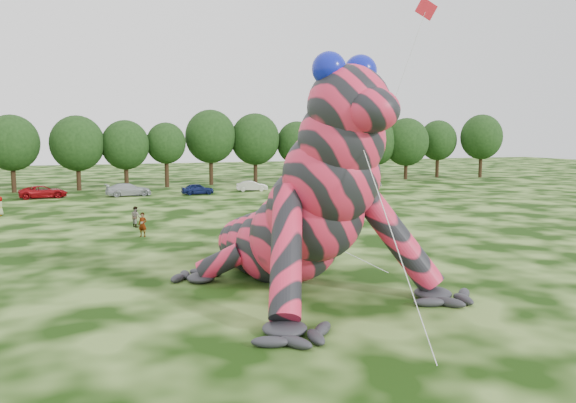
{
  "coord_description": "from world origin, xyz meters",
  "views": [
    {
      "loc": [
        -9.52,
        -19.08,
        7.19
      ],
      "look_at": [
        -0.49,
        5.58,
        4.0
      ],
      "focal_mm": 35.0,
      "sensor_mm": 36.0,
      "label": 1
    }
  ],
  "objects_px": {
    "tree_13": "(343,148)",
    "car_7": "(367,182)",
    "tree_14": "(375,150)",
    "spectator_3": "(354,195)",
    "tree_17": "(481,146)",
    "tree_6": "(12,154)",
    "tree_7": "(78,153)",
    "tree_9": "(166,155)",
    "car_2": "(43,192)",
    "tree_16": "(438,149)",
    "spectator_2": "(343,197)",
    "spectator_5": "(316,216)",
    "car_4": "(198,189)",
    "car_6": "(326,183)",
    "spectator_0": "(143,225)",
    "tree_11": "(255,149)",
    "spectator_4": "(0,206)",
    "tree_10": "(211,147)",
    "tree_12": "(297,152)",
    "car_3": "(128,190)",
    "flying_kite": "(420,27)",
    "tree_15": "(406,149)",
    "car_5": "(252,186)",
    "inflatable_gecko": "(277,174)"
  },
  "relations": [
    {
      "from": "tree_10",
      "to": "car_4",
      "type": "xyz_separation_m",
      "value": [
        -4.24,
        -11.78,
        -4.6
      ]
    },
    {
      "from": "spectator_0",
      "to": "tree_10",
      "type": "bearing_deg",
      "value": 105.12
    },
    {
      "from": "tree_14",
      "to": "tree_13",
      "type": "bearing_deg",
      "value": -165.85
    },
    {
      "from": "spectator_3",
      "to": "spectator_0",
      "type": "xyz_separation_m",
      "value": [
        -22.46,
        -11.79,
        -0.07
      ]
    },
    {
      "from": "tree_11",
      "to": "spectator_2",
      "type": "distance_m",
      "value": 26.9
    },
    {
      "from": "flying_kite",
      "to": "tree_14",
      "type": "distance_m",
      "value": 54.86
    },
    {
      "from": "tree_10",
      "to": "tree_16",
      "type": "height_order",
      "value": "tree_10"
    },
    {
      "from": "tree_16",
      "to": "spectator_2",
      "type": "relative_size",
      "value": 5.39
    },
    {
      "from": "car_4",
      "to": "car_6",
      "type": "distance_m",
      "value": 17.77
    },
    {
      "from": "tree_16",
      "to": "spectator_4",
      "type": "distance_m",
      "value": 66.49
    },
    {
      "from": "tree_16",
      "to": "car_2",
      "type": "xyz_separation_m",
      "value": [
        -59.26,
        -10.52,
        -3.98
      ]
    },
    {
      "from": "tree_9",
      "to": "tree_11",
      "type": "height_order",
      "value": "tree_11"
    },
    {
      "from": "flying_kite",
      "to": "spectator_0",
      "type": "bearing_deg",
      "value": 145.06
    },
    {
      "from": "tree_14",
      "to": "tree_17",
      "type": "bearing_deg",
      "value": -6.36
    },
    {
      "from": "car_4",
      "to": "spectator_0",
      "type": "xyz_separation_m",
      "value": [
        -8.92,
        -25.99,
        0.2
      ]
    },
    {
      "from": "tree_15",
      "to": "tree_16",
      "type": "height_order",
      "value": "tree_15"
    },
    {
      "from": "tree_13",
      "to": "tree_14",
      "type": "xyz_separation_m",
      "value": [
        6.33,
        1.6,
        -0.36
      ]
    },
    {
      "from": "tree_13",
      "to": "car_7",
      "type": "xyz_separation_m",
      "value": [
        -0.49,
        -8.64,
        -4.44
      ]
    },
    {
      "from": "tree_14",
      "to": "spectator_5",
      "type": "xyz_separation_m",
      "value": [
        -26.37,
        -38.66,
        -3.82
      ]
    },
    {
      "from": "tree_15",
      "to": "car_5",
      "type": "relative_size",
      "value": 2.47
    },
    {
      "from": "tree_13",
      "to": "tree_7",
      "type": "bearing_deg",
      "value": -179.5
    },
    {
      "from": "spectator_2",
      "to": "spectator_0",
      "type": "bearing_deg",
      "value": -101.17
    },
    {
      "from": "tree_14",
      "to": "car_2",
      "type": "xyz_separation_m",
      "value": [
        -47.27,
        -9.87,
        -3.99
      ]
    },
    {
      "from": "car_2",
      "to": "car_4",
      "type": "height_order",
      "value": "car_2"
    },
    {
      "from": "tree_6",
      "to": "tree_7",
      "type": "relative_size",
      "value": 1.0
    },
    {
      "from": "car_2",
      "to": "spectator_2",
      "type": "relative_size",
      "value": 2.93
    },
    {
      "from": "tree_12",
      "to": "car_2",
      "type": "height_order",
      "value": "tree_12"
    },
    {
      "from": "spectator_4",
      "to": "spectator_5",
      "type": "bearing_deg",
      "value": 56.71
    },
    {
      "from": "tree_9",
      "to": "tree_14",
      "type": "height_order",
      "value": "tree_14"
    },
    {
      "from": "tree_16",
      "to": "spectator_5",
      "type": "distance_m",
      "value": 55.05
    },
    {
      "from": "spectator_2",
      "to": "car_4",
      "type": "bearing_deg",
      "value": 179.1
    },
    {
      "from": "tree_12",
      "to": "spectator_0",
      "type": "height_order",
      "value": "tree_12"
    },
    {
      "from": "tree_9",
      "to": "car_2",
      "type": "xyz_separation_m",
      "value": [
        -14.88,
        -8.49,
        -3.63
      ]
    },
    {
      "from": "tree_14",
      "to": "tree_16",
      "type": "relative_size",
      "value": 1.0
    },
    {
      "from": "tree_6",
      "to": "car_7",
      "type": "xyz_separation_m",
      "value": [
        44.2,
        -8.2,
        -4.12
      ]
    },
    {
      "from": "flying_kite",
      "to": "tree_16",
      "type": "xyz_separation_m",
      "value": [
        35.98,
        49.2,
        -8.73
      ]
    },
    {
      "from": "tree_11",
      "to": "car_4",
      "type": "xyz_separation_m",
      "value": [
        -10.63,
        -11.4,
        -4.38
      ]
    },
    {
      "from": "tree_11",
      "to": "car_2",
      "type": "relative_size",
      "value": 1.97
    },
    {
      "from": "tree_16",
      "to": "car_2",
      "type": "distance_m",
      "value": 60.32
    },
    {
      "from": "tree_9",
      "to": "car_3",
      "type": "height_order",
      "value": "tree_9"
    },
    {
      "from": "flying_kite",
      "to": "tree_14",
      "type": "relative_size",
      "value": 1.64
    },
    {
      "from": "tree_14",
      "to": "spectator_5",
      "type": "bearing_deg",
      "value": -124.3
    },
    {
      "from": "tree_16",
      "to": "car_7",
      "type": "bearing_deg",
      "value": -149.93
    },
    {
      "from": "spectator_3",
      "to": "tree_17",
      "type": "bearing_deg",
      "value": -114.5
    },
    {
      "from": "tree_11",
      "to": "tree_6",
      "type": "bearing_deg",
      "value": -177.24
    },
    {
      "from": "tree_7",
      "to": "car_2",
      "type": "bearing_deg",
      "value": -115.14
    },
    {
      "from": "spectator_2",
      "to": "car_6",
      "type": "bearing_deg",
      "value": 122.67
    },
    {
      "from": "tree_9",
      "to": "tree_15",
      "type": "relative_size",
      "value": 0.9
    },
    {
      "from": "inflatable_gecko",
      "to": "tree_15",
      "type": "xyz_separation_m",
      "value": [
        39.18,
        51.19,
        -0.4
      ]
    },
    {
      "from": "tree_6",
      "to": "car_2",
      "type": "relative_size",
      "value": 1.86
    }
  ]
}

